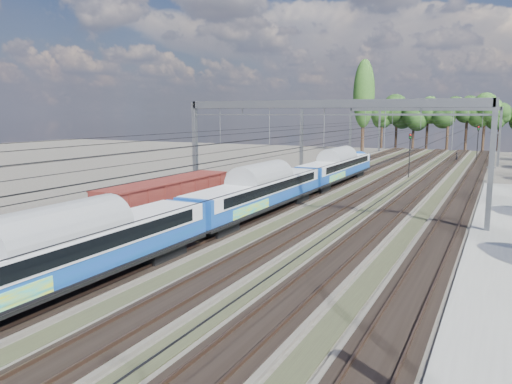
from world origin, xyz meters
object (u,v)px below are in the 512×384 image
at_px(freight_boxcar, 167,199).
at_px(signal_far, 478,139).
at_px(emu_train, 258,187).
at_px(worker, 457,157).
at_px(signal_near, 410,150).

distance_m(freight_boxcar, signal_far, 64.12).
bearing_deg(signal_far, emu_train, -98.55).
distance_m(freight_boxcar, worker, 62.59).
distance_m(emu_train, freight_boxcar, 7.15).
relative_size(emu_train, signal_near, 10.75).
xyz_separation_m(emu_train, freight_boxcar, (-4.50, -5.54, -0.43)).
height_order(freight_boxcar, worker, freight_boxcar).
height_order(freight_boxcar, signal_near, signal_near).
xyz_separation_m(emu_train, worker, (9.75, 55.40, -1.63)).
xyz_separation_m(freight_boxcar, worker, (14.25, 60.94, -1.20)).
bearing_deg(worker, emu_train, 157.75).
relative_size(emu_train, freight_boxcar, 4.71).
distance_m(worker, signal_near, 25.36).
bearing_deg(emu_train, freight_boxcar, -129.12).
xyz_separation_m(worker, signal_near, (-3.60, -24.95, 2.71)).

